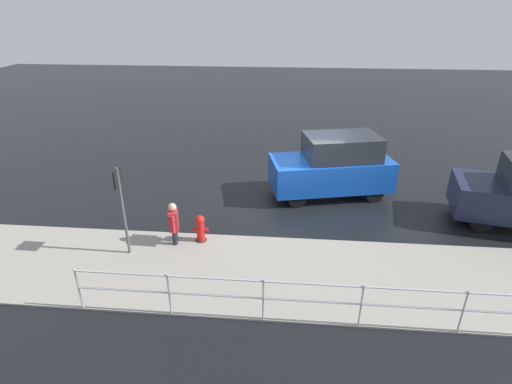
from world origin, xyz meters
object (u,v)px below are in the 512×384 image
at_px(pedestrian, 174,222).
at_px(sign_post, 121,199).
at_px(fire_hydrant, 200,229).
at_px(moving_hatchback, 333,166).

distance_m(pedestrian, sign_post, 1.50).
bearing_deg(fire_hydrant, pedestrian, 13.82).
bearing_deg(moving_hatchback, sign_post, 36.64).
bearing_deg(sign_post, pedestrian, -151.24).
xyz_separation_m(moving_hatchback, fire_hydrant, (3.77, 3.34, -0.63)).
bearing_deg(moving_hatchback, pedestrian, 38.31).
distance_m(moving_hatchback, pedestrian, 5.66).
relative_size(pedestrian, sign_post, 0.51).
height_order(fire_hydrant, sign_post, sign_post).
bearing_deg(pedestrian, fire_hydrant, -166.18).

